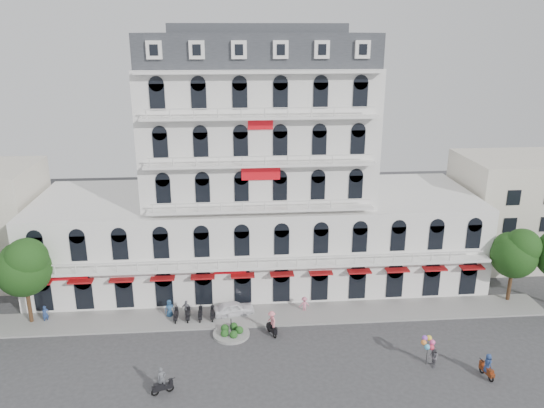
{
  "coord_description": "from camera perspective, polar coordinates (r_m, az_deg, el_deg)",
  "views": [
    {
      "loc": [
        -2.7,
        -34.35,
        25.12
      ],
      "look_at": [
        0.86,
        10.0,
        10.59
      ],
      "focal_mm": 35.0,
      "sensor_mm": 36.0,
      "label": 1
    }
  ],
  "objects": [
    {
      "name": "ground",
      "position": [
        42.64,
        -0.08,
        -18.01
      ],
      "size": [
        120.0,
        120.0,
        0.0
      ],
      "primitive_type": "plane",
      "color": "#38383A",
      "rests_on": "ground"
    },
    {
      "name": "sidewalk",
      "position": [
        50.14,
        -0.91,
        -11.88
      ],
      "size": [
        53.0,
        4.0,
        0.16
      ],
      "primitive_type": "cube",
      "color": "gray",
      "rests_on": "ground"
    },
    {
      "name": "main_building",
      "position": [
        54.57,
        -1.58,
        1.95
      ],
      "size": [
        45.0,
        15.0,
        25.8
      ],
      "color": "silver",
      "rests_on": "ground"
    },
    {
      "name": "flank_building_east",
      "position": [
        66.25,
        25.23,
        -0.47
      ],
      "size": [
        14.0,
        10.0,
        12.0
      ],
      "primitive_type": "cube",
      "color": "beige",
      "rests_on": "ground"
    },
    {
      "name": "traffic_island",
      "position": [
        47.4,
        -4.4,
        -13.61
      ],
      "size": [
        3.2,
        3.2,
        1.6
      ],
      "color": "gray",
      "rests_on": "ground"
    },
    {
      "name": "parked_scooter_row",
      "position": [
        50.06,
        -8.34,
        -12.24
      ],
      "size": [
        4.4,
        1.8,
        1.1
      ],
      "primitive_type": null,
      "color": "black",
      "rests_on": "ground"
    },
    {
      "name": "tree_west_inner",
      "position": [
        51.3,
        -25.17,
        -6.0
      ],
      "size": [
        4.76,
        4.76,
        8.25
      ],
      "color": "#382314",
      "rests_on": "ground"
    },
    {
      "name": "tree_east_inner",
      "position": [
        55.48,
        24.71,
        -4.69
      ],
      "size": [
        4.4,
        4.37,
        7.57
      ],
      "color": "#382314",
      "rests_on": "ground"
    },
    {
      "name": "parked_car",
      "position": [
        50.22,
        -4.14,
        -11.13
      ],
      "size": [
        4.06,
        2.26,
        1.3
      ],
      "primitive_type": "imported",
      "rotation": [
        0.0,
        0.0,
        1.77
      ],
      "color": "white",
      "rests_on": "ground"
    },
    {
      "name": "rider_west",
      "position": [
        41.17,
        -11.75,
        -18.24
      ],
      "size": [
        1.63,
        0.85,
        2.19
      ],
      "rotation": [
        0.0,
        0.0,
        0.36
      ],
      "color": "black",
      "rests_on": "ground"
    },
    {
      "name": "rider_east",
      "position": [
        45.04,
        22.17,
        -15.83
      ],
      "size": [
        0.63,
        1.69,
        2.02
      ],
      "rotation": [
        0.0,
        0.0,
        1.76
      ],
      "color": "maroon",
      "rests_on": "ground"
    },
    {
      "name": "rider_center",
      "position": [
        46.83,
        -0.03,
        -12.61
      ],
      "size": [
        1.07,
        1.62,
        2.29
      ],
      "rotation": [
        0.0,
        0.0,
        5.1
      ],
      "color": "black",
      "rests_on": "ground"
    },
    {
      "name": "pedestrian_left",
      "position": [
        50.46,
        -10.98,
        -10.99
      ],
      "size": [
        1.0,
        0.82,
        1.76
      ],
      "primitive_type": "imported",
      "rotation": [
        0.0,
        0.0,
        0.34
      ],
      "color": "navy",
      "rests_on": "ground"
    },
    {
      "name": "pedestrian_mid",
      "position": [
        50.33,
        -9.17,
        -11.05
      ],
      "size": [
        1.01,
        0.6,
        1.62
      ],
      "primitive_type": "imported",
      "rotation": [
        0.0,
        0.0,
        2.92
      ],
      "color": "slate",
      "rests_on": "ground"
    },
    {
      "name": "pedestrian_right",
      "position": [
        50.59,
        3.5,
        -10.73
      ],
      "size": [
        1.04,
        0.67,
        1.52
      ],
      "primitive_type": "imported",
      "rotation": [
        0.0,
        0.0,
        3.25
      ],
      "color": "#D9738D",
      "rests_on": "ground"
    },
    {
      "name": "pedestrian_far",
      "position": [
        52.94,
        -23.18,
        -10.85
      ],
      "size": [
        0.7,
        0.68,
        1.62
      ],
      "primitive_type": "imported",
      "rotation": [
        0.0,
        0.0,
        0.69
      ],
      "color": "navy",
      "rests_on": "ground"
    },
    {
      "name": "balloon_vendor",
      "position": [
        44.75,
        16.76,
        -14.99
      ],
      "size": [
        1.3,
        1.24,
        2.45
      ],
      "color": "slate",
      "rests_on": "ground"
    }
  ]
}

